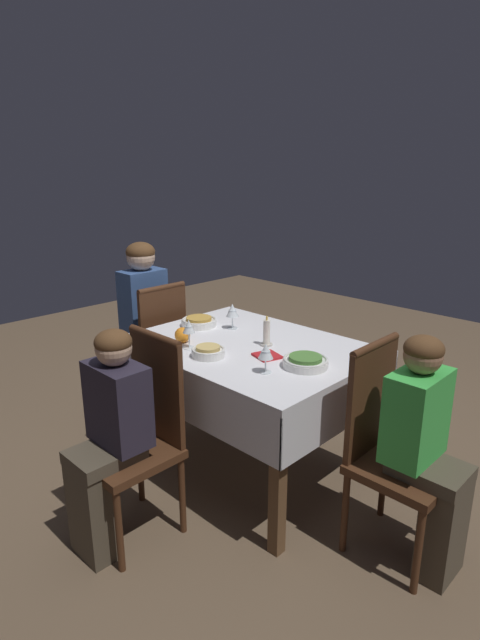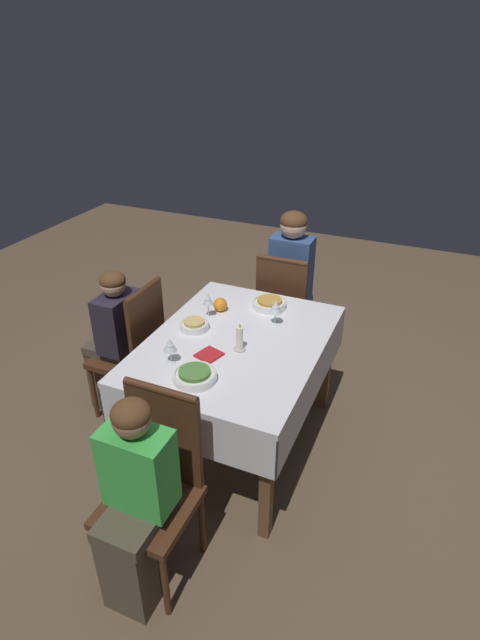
{
  "view_description": "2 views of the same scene",
  "coord_description": "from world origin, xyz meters",
  "px_view_note": "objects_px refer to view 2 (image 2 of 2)",
  "views": [
    {
      "loc": [
        1.8,
        -1.9,
        1.71
      ],
      "look_at": [
        0.0,
        -0.07,
        0.93
      ],
      "focal_mm": 28.0,
      "sensor_mm": 36.0,
      "label": 1
    },
    {
      "loc": [
        2.22,
        0.98,
        2.31
      ],
      "look_at": [
        -0.06,
        -0.0,
        0.88
      ],
      "focal_mm": 28.0,
      "sensor_mm": 36.0,
      "label": 2
    }
  ],
  "objects_px": {
    "chair_east": "(155,480)",
    "chair_south": "(135,348)",
    "dining_table": "(236,355)",
    "napkin_red_folded": "(209,355)",
    "person_child_green": "(134,499)",
    "bowl_east": "(195,375)",
    "bowl_south": "(194,325)",
    "wine_glass_east": "(170,345)",
    "wine_glass_south": "(208,300)",
    "person_child_dark": "(113,336)",
    "orange_fruit": "(220,304)",
    "chair_west": "(285,310)",
    "wine_glass_west": "(276,308)",
    "bowl_west": "(270,303)",
    "person_adult_denim": "(292,280)",
    "candle_centerpiece": "(240,340)"
  },
  "relations": [
    {
      "from": "person_child_green",
      "to": "napkin_red_folded",
      "type": "distance_m",
      "value": 0.88
    },
    {
      "from": "person_adult_denim",
      "to": "wine_glass_south",
      "type": "bearing_deg",
      "value": 72.37
    },
    {
      "from": "person_child_green",
      "to": "wine_glass_south",
      "type": "distance_m",
      "value": 1.31
    },
    {
      "from": "chair_south",
      "to": "bowl_west",
      "type": "relative_size",
      "value": 4.52
    },
    {
      "from": "dining_table",
      "to": "bowl_west",
      "type": "xyz_separation_m",
      "value": [
        -0.46,
        0.03,
        0.13
      ]
    },
    {
      "from": "chair_east",
      "to": "napkin_red_folded",
      "type": "xyz_separation_m",
      "value": [
        -0.69,
        -0.06,
        0.25
      ]
    },
    {
      "from": "wine_glass_west",
      "to": "wine_glass_south",
      "type": "xyz_separation_m",
      "value": [
        0.08,
        -0.41,
        0.01
      ]
    },
    {
      "from": "wine_glass_east",
      "to": "person_child_dark",
      "type": "bearing_deg",
      "value": -117.74
    },
    {
      "from": "wine_glass_west",
      "to": "napkin_red_folded",
      "type": "xyz_separation_m",
      "value": [
        0.47,
        -0.21,
        -0.1
      ]
    },
    {
      "from": "person_child_dark",
      "to": "bowl_south",
      "type": "height_order",
      "value": "person_child_dark"
    },
    {
      "from": "chair_west",
      "to": "wine_glass_west",
      "type": "xyz_separation_m",
      "value": [
        0.62,
        0.14,
        0.36
      ]
    },
    {
      "from": "chair_south",
      "to": "person_adult_denim",
      "type": "bearing_deg",
      "value": 144.68
    },
    {
      "from": "bowl_south",
      "to": "person_adult_denim",
      "type": "bearing_deg",
      "value": 164.48
    },
    {
      "from": "chair_west",
      "to": "dining_table",
      "type": "bearing_deg",
      "value": 89.93
    },
    {
      "from": "person_child_green",
      "to": "candle_centerpiece",
      "type": "height_order",
      "value": "person_child_green"
    },
    {
      "from": "person_child_green",
      "to": "bowl_east",
      "type": "height_order",
      "value": "person_child_green"
    },
    {
      "from": "dining_table",
      "to": "person_adult_denim",
      "type": "relative_size",
      "value": 1.04
    },
    {
      "from": "bowl_south",
      "to": "napkin_red_folded",
      "type": "distance_m",
      "value": 0.31
    },
    {
      "from": "chair_south",
      "to": "candle_centerpiece",
      "type": "relative_size",
      "value": 5.79
    },
    {
      "from": "wine_glass_south",
      "to": "candle_centerpiece",
      "type": "height_order",
      "value": "candle_centerpiece"
    },
    {
      "from": "wine_glass_south",
      "to": "orange_fruit",
      "type": "bearing_deg",
      "value": 161.06
    },
    {
      "from": "chair_south",
      "to": "person_child_green",
      "type": "height_order",
      "value": "person_child_green"
    },
    {
      "from": "chair_west",
      "to": "chair_south",
      "type": "bearing_deg",
      "value": 50.19
    },
    {
      "from": "wine_glass_east",
      "to": "wine_glass_south",
      "type": "bearing_deg",
      "value": -176.12
    },
    {
      "from": "bowl_east",
      "to": "napkin_red_folded",
      "type": "height_order",
      "value": "bowl_east"
    },
    {
      "from": "wine_glass_west",
      "to": "bowl_east",
      "type": "xyz_separation_m",
      "value": [
        0.7,
        -0.18,
        -0.08
      ]
    },
    {
      "from": "napkin_red_folded",
      "to": "chair_east",
      "type": "bearing_deg",
      "value": 4.82
    },
    {
      "from": "chair_west",
      "to": "person_child_green",
      "type": "relative_size",
      "value": 0.93
    },
    {
      "from": "bowl_south",
      "to": "orange_fruit",
      "type": "bearing_deg",
      "value": 170.2
    },
    {
      "from": "wine_glass_west",
      "to": "napkin_red_folded",
      "type": "height_order",
      "value": "wine_glass_west"
    },
    {
      "from": "chair_east",
      "to": "wine_glass_south",
      "type": "bearing_deg",
      "value": 103.33
    },
    {
      "from": "chair_east",
      "to": "bowl_south",
      "type": "distance_m",
      "value": 0.99
    },
    {
      "from": "bowl_west",
      "to": "chair_west",
      "type": "bearing_deg",
      "value": -175.71
    },
    {
      "from": "wine_glass_south",
      "to": "napkin_red_folded",
      "type": "xyz_separation_m",
      "value": [
        0.39,
        0.2,
        -0.11
      ]
    },
    {
      "from": "person_child_green",
      "to": "orange_fruit",
      "type": "xyz_separation_m",
      "value": [
        -1.34,
        -0.22,
        0.24
      ]
    },
    {
      "from": "wine_glass_south",
      "to": "wine_glass_east",
      "type": "bearing_deg",
      "value": 3.88
    },
    {
      "from": "dining_table",
      "to": "person_child_dark",
      "type": "xyz_separation_m",
      "value": [
        -0.01,
        -0.9,
        -0.1
      ]
    },
    {
      "from": "chair_east",
      "to": "person_child_dark",
      "type": "distance_m",
      "value": 1.26
    },
    {
      "from": "chair_east",
      "to": "bowl_west",
      "type": "distance_m",
      "value": 1.37
    },
    {
      "from": "orange_fruit",
      "to": "napkin_red_folded",
      "type": "relative_size",
      "value": 0.56
    },
    {
      "from": "chair_east",
      "to": "chair_south",
      "type": "xyz_separation_m",
      "value": [
        -0.9,
        -0.71,
        0.0
      ]
    },
    {
      "from": "wine_glass_east",
      "to": "candle_centerpiece",
      "type": "bearing_deg",
      "value": 130.76
    },
    {
      "from": "person_child_dark",
      "to": "chair_east",
      "type": "bearing_deg",
      "value": 44.3
    },
    {
      "from": "person_child_green",
      "to": "napkin_red_folded",
      "type": "height_order",
      "value": "person_child_green"
    },
    {
      "from": "person_child_dark",
      "to": "wine_glass_east",
      "type": "xyz_separation_m",
      "value": [
        0.35,
        0.66,
        0.3
      ]
    },
    {
      "from": "chair_south",
      "to": "candle_centerpiece",
      "type": "bearing_deg",
      "value": 83.04
    },
    {
      "from": "wine_glass_south",
      "to": "napkin_red_folded",
      "type": "relative_size",
      "value": 1.03
    },
    {
      "from": "chair_west",
      "to": "bowl_west",
      "type": "relative_size",
      "value": 4.52
    },
    {
      "from": "dining_table",
      "to": "napkin_red_folded",
      "type": "xyz_separation_m",
      "value": [
        0.2,
        -0.07,
        0.11
      ]
    },
    {
      "from": "bowl_east",
      "to": "dining_table",
      "type": "bearing_deg",
      "value": 174.2
    }
  ]
}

